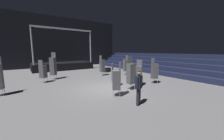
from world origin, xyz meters
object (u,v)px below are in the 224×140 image
(chair_stack_front_right, at_px, (155,71))
(chair_stack_aisle_left, at_px, (117,79))
(chair_stack_rear_right, at_px, (115,74))
(chair_stack_mid_left, at_px, (102,65))
(chair_stack_aisle_right, at_px, (126,65))
(chair_stack_mid_centre, at_px, (139,73))
(stage_riser, at_px, (63,65))
(chair_stack_rear_centre, at_px, (131,73))
(equipment_road_case, at_px, (107,70))
(chair_stack_rear_left, at_px, (53,66))
(man_with_tie, at_px, (139,86))
(chair_stack_front_left, at_px, (43,71))

(chair_stack_front_right, distance_m, chair_stack_aisle_left, 4.40)
(chair_stack_rear_right, relative_size, chair_stack_aisle_left, 0.87)
(chair_stack_front_right, xyz_separation_m, chair_stack_aisle_left, (-4.34, -0.69, -0.04))
(chair_stack_aisle_left, bearing_deg, chair_stack_front_right, -49.94)
(chair_stack_mid_left, xyz_separation_m, chair_stack_aisle_right, (2.35, -1.06, 0.00))
(chair_stack_mid_left, xyz_separation_m, chair_stack_mid_centre, (0.10, -5.15, -0.08))
(stage_riser, distance_m, chair_stack_rear_centre, 12.83)
(chair_stack_rear_centre, xyz_separation_m, chair_stack_aisle_right, (3.35, 4.43, -0.04))
(chair_stack_mid_left, height_order, chair_stack_aisle_left, chair_stack_mid_left)
(chair_stack_rear_right, height_order, chair_stack_aisle_left, chair_stack_aisle_left)
(equipment_road_case, bearing_deg, chair_stack_rear_right, -117.71)
(chair_stack_rear_left, xyz_separation_m, chair_stack_aisle_right, (7.01, -1.98, -0.17))
(man_with_tie, bearing_deg, chair_stack_mid_centre, -161.13)
(man_with_tie, distance_m, chair_stack_aisle_left, 1.63)
(chair_stack_front_right, height_order, chair_stack_mid_left, chair_stack_mid_left)
(chair_stack_rear_right, height_order, equipment_road_case, chair_stack_rear_right)
(chair_stack_mid_centre, xyz_separation_m, chair_stack_aisle_right, (2.24, 4.10, 0.08))
(chair_stack_aisle_right, bearing_deg, stage_riser, 31.98)
(man_with_tie, bearing_deg, chair_stack_aisle_left, -110.69)
(chair_stack_rear_right, bearing_deg, chair_stack_aisle_right, 177.63)
(chair_stack_mid_centre, distance_m, chair_stack_rear_centre, 1.17)
(chair_stack_mid_centre, bearing_deg, chair_stack_rear_centre, 69.44)
(chair_stack_aisle_left, xyz_separation_m, equipment_road_case, (4.36, 7.78, -0.74))
(chair_stack_front_left, distance_m, chair_stack_rear_centre, 7.21)
(stage_riser, height_order, chair_stack_rear_left, stage_riser)
(chair_stack_rear_left, bearing_deg, chair_stack_mid_left, -148.80)
(chair_stack_front_right, distance_m, chair_stack_rear_right, 3.30)
(man_with_tie, relative_size, chair_stack_mid_left, 0.80)
(chair_stack_mid_left, bearing_deg, chair_stack_rear_left, -100.53)
(chair_stack_mid_left, height_order, equipment_road_case, chair_stack_mid_left)
(stage_riser, bearing_deg, chair_stack_mid_left, -73.22)
(chair_stack_rear_left, xyz_separation_m, chair_stack_rear_right, (3.31, -5.05, -0.38))
(chair_stack_mid_centre, bearing_deg, man_with_tie, 96.60)
(chair_stack_front_left, relative_size, chair_stack_rear_right, 1.10)
(chair_stack_rear_right, xyz_separation_m, chair_stack_rear_centre, (0.34, -1.35, 0.25))
(chair_stack_rear_centre, height_order, equipment_road_case, chair_stack_rear_centre)
(chair_stack_front_right, height_order, equipment_road_case, chair_stack_front_right)
(stage_riser, relative_size, chair_stack_front_left, 4.16)
(chair_stack_aisle_left, bearing_deg, chair_stack_rear_right, -2.87)
(chair_stack_mid_centre, bearing_deg, chair_stack_aisle_left, 70.54)
(chair_stack_front_right, xyz_separation_m, chair_stack_mid_left, (-1.73, 5.32, 0.04))
(man_with_tie, bearing_deg, chair_stack_mid_left, -132.89)
(chair_stack_rear_right, bearing_deg, chair_stack_aisle_left, 14.04)
(chair_stack_front_right, relative_size, chair_stack_rear_centre, 0.92)
(chair_stack_front_left, bearing_deg, chair_stack_aisle_left, -13.80)
(man_with_tie, distance_m, chair_stack_front_right, 4.82)
(chair_stack_rear_right, xyz_separation_m, chair_stack_aisle_left, (-1.27, -1.89, 0.13))
(chair_stack_mid_centre, height_order, chair_stack_rear_left, chair_stack_rear_left)
(chair_stack_front_right, relative_size, chair_stack_rear_right, 1.20)
(stage_riser, xyz_separation_m, chair_stack_aisle_left, (-0.42, -13.29, 0.42))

